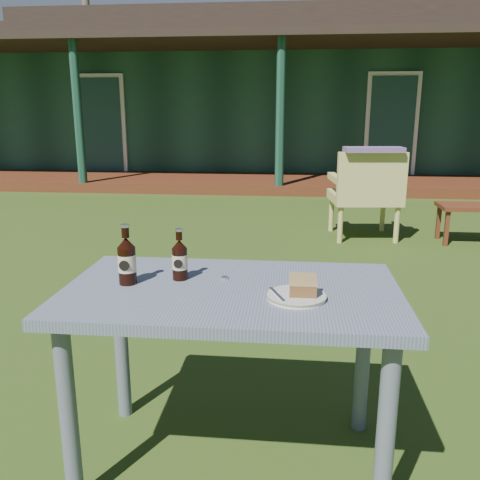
# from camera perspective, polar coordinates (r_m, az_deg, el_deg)

# --- Properties ---
(ground) EXTENTS (80.00, 80.00, 0.00)m
(ground) POSITION_cam_1_polar(r_m,az_deg,el_deg) (3.57, 2.15, -7.59)
(ground) COLOR #334916
(pavilion) EXTENTS (15.80, 8.30, 3.45)m
(pavilion) POSITION_cam_1_polar(r_m,az_deg,el_deg) (12.70, 5.12, 15.60)
(pavilion) COLOR #183E2D
(pavilion) RESTS_ON ground
(tree_left) EXTENTS (0.28, 0.28, 10.50)m
(tree_left) POSITION_cam_1_polar(r_m,az_deg,el_deg) (22.70, -16.90, 23.79)
(tree_left) COLOR brown
(tree_left) RESTS_ON ground
(tree_mid) EXTENTS (0.28, 0.28, 9.50)m
(tree_mid) POSITION_cam_1_polar(r_m,az_deg,el_deg) (22.24, 14.14, 22.86)
(tree_mid) COLOR brown
(tree_mid) RESTS_ON ground
(cafe_table) EXTENTS (1.20, 0.70, 0.72)m
(cafe_table) POSITION_cam_1_polar(r_m,az_deg,el_deg) (1.86, -0.95, -8.33)
(cafe_table) COLOR slate
(cafe_table) RESTS_ON ground
(plate) EXTENTS (0.20, 0.20, 0.01)m
(plate) POSITION_cam_1_polar(r_m,az_deg,el_deg) (1.73, 6.36, -6.29)
(plate) COLOR silver
(plate) RESTS_ON cafe_table
(cake_slice) EXTENTS (0.09, 0.09, 0.06)m
(cake_slice) POSITION_cam_1_polar(r_m,az_deg,el_deg) (1.73, 7.09, -5.02)
(cake_slice) COLOR brown
(cake_slice) RESTS_ON plate
(fork) EXTENTS (0.06, 0.13, 0.00)m
(fork) POSITION_cam_1_polar(r_m,az_deg,el_deg) (1.72, 4.19, -6.11)
(fork) COLOR silver
(fork) RESTS_ON plate
(cola_bottle_near) EXTENTS (0.06, 0.06, 0.19)m
(cola_bottle_near) POSITION_cam_1_polar(r_m,az_deg,el_deg) (1.90, -6.79, -2.16)
(cola_bottle_near) COLOR black
(cola_bottle_near) RESTS_ON cafe_table
(cola_bottle_far) EXTENTS (0.07, 0.07, 0.22)m
(cola_bottle_far) POSITION_cam_1_polar(r_m,az_deg,el_deg) (1.88, -12.58, -2.24)
(cola_bottle_far) COLOR black
(cola_bottle_far) RESTS_ON cafe_table
(bottle_cap) EXTENTS (0.03, 0.03, 0.01)m
(bottle_cap) POSITION_cam_1_polar(r_m,az_deg,el_deg) (1.92, -1.72, -4.26)
(bottle_cap) COLOR silver
(bottle_cap) RESTS_ON cafe_table
(armchair_left) EXTENTS (0.75, 0.71, 0.93)m
(armchair_left) POSITION_cam_1_polar(r_m,az_deg,el_deg) (5.49, 14.01, 5.47)
(armchair_left) COLOR tan
(armchair_left) RESTS_ON ground
(floral_throw) EXTENTS (0.60, 0.28, 0.05)m
(floral_throw) POSITION_cam_1_polar(r_m,az_deg,el_deg) (5.26, 14.78, 9.79)
(floral_throw) COLOR slate
(floral_throw) RESTS_ON armchair_left
(side_table) EXTENTS (0.60, 0.40, 0.40)m
(side_table) POSITION_cam_1_polar(r_m,az_deg,el_deg) (5.69, 24.35, 3.05)
(side_table) COLOR #522614
(side_table) RESTS_ON ground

